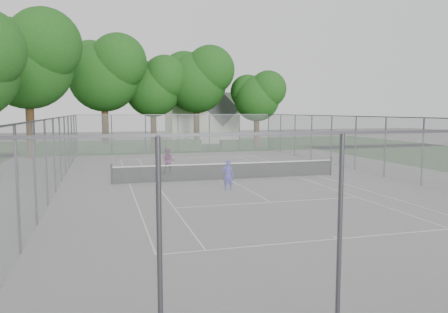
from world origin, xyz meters
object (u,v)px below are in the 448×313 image
object	(u,v)px
tennis_net	(229,170)
house	(201,110)
girl_player	(228,175)
woman_player	(168,161)

from	to	relation	value
tennis_net	house	size ratio (longest dim) A/B	1.30
tennis_net	girl_player	world-z (taller)	girl_player
girl_player	woman_player	distance (m)	6.57
tennis_net	house	xyz separation A→B (m)	(4.85, 29.09, 3.49)
tennis_net	girl_player	xyz separation A→B (m)	(-0.93, -3.07, 0.22)
tennis_net	woman_player	bearing A→B (deg)	132.73
woman_player	tennis_net	bearing A→B (deg)	-28.34
girl_player	tennis_net	bearing A→B (deg)	-83.84
tennis_net	girl_player	distance (m)	3.21
girl_player	house	bearing A→B (deg)	-77.14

